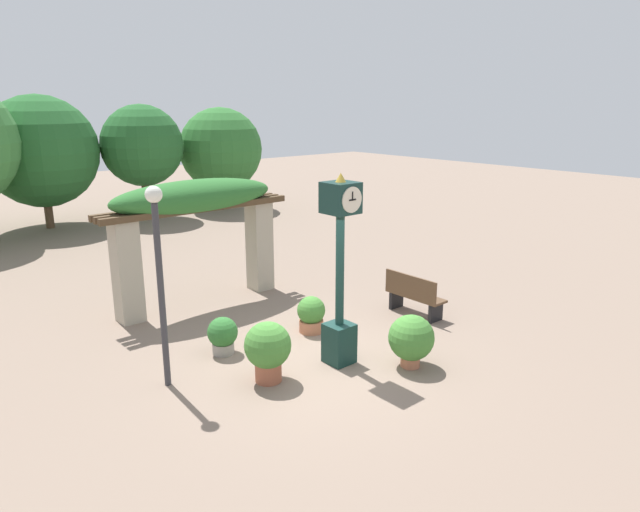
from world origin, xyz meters
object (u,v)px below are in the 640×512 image
at_px(potted_plant_far_right, 268,348).
at_px(park_bench, 414,296).
at_px(pedestal_clock, 340,272).
at_px(potted_plant_far_left, 223,335).
at_px(potted_plant_near_right, 311,314).
at_px(potted_plant_near_left, 411,339).
at_px(lamp_post, 159,262).

bearing_deg(potted_plant_far_right, park_bench, 5.46).
height_order(pedestal_clock, potted_plant_far_left, pedestal_clock).
bearing_deg(potted_plant_far_left, potted_plant_near_right, -8.24).
height_order(potted_plant_near_left, park_bench, potted_plant_near_left).
height_order(potted_plant_far_left, park_bench, park_bench).
height_order(pedestal_clock, potted_plant_near_right, pedestal_clock).
distance_m(potted_plant_near_right, potted_plant_far_left, 1.84).
relative_size(potted_plant_far_right, park_bench, 0.75).
relative_size(pedestal_clock, potted_plant_far_left, 4.82).
height_order(potted_plant_far_left, potted_plant_far_right, potted_plant_far_right).
relative_size(potted_plant_near_left, potted_plant_near_right, 1.27).
relative_size(park_bench, lamp_post, 0.42).
bearing_deg(potted_plant_far_left, potted_plant_far_right, -89.95).
xyz_separation_m(potted_plant_far_right, park_bench, (4.00, 0.38, -0.13)).
bearing_deg(potted_plant_near_right, potted_plant_near_left, -82.38).
relative_size(pedestal_clock, potted_plant_near_right, 4.55).
relative_size(pedestal_clock, potted_plant_far_right, 3.27).
bearing_deg(pedestal_clock, potted_plant_far_left, 129.47).
height_order(potted_plant_far_right, park_bench, potted_plant_far_right).
bearing_deg(park_bench, potted_plant_far_left, 76.25).
bearing_deg(potted_plant_near_left, park_bench, 39.00).
bearing_deg(pedestal_clock, potted_plant_near_right, 69.55).
bearing_deg(potted_plant_far_left, pedestal_clock, -50.53).
bearing_deg(pedestal_clock, lamp_post, 155.72).
bearing_deg(pedestal_clock, potted_plant_near_left, -48.59).
bearing_deg(potted_plant_near_left, potted_plant_far_left, 130.18).
bearing_deg(potted_plant_far_right, lamp_post, 143.92).
bearing_deg(park_bench, potted_plant_near_right, 71.86).
bearing_deg(pedestal_clock, park_bench, 13.03).
bearing_deg(potted_plant_near_right, potted_plant_far_right, -148.82).
xyz_separation_m(potted_plant_far_left, potted_plant_far_right, (0.00, -1.36, 0.20)).
height_order(potted_plant_near_right, lamp_post, lamp_post).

